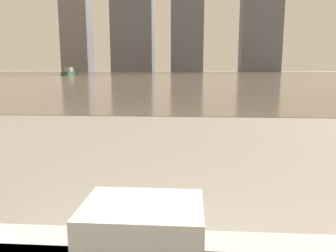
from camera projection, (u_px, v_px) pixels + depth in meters
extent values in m
cube|color=white|center=(143.00, 246.00, 0.72)|extent=(0.26, 0.19, 0.04)
cube|color=white|center=(143.00, 230.00, 0.72)|extent=(0.26, 0.19, 0.04)
cube|color=white|center=(143.00, 213.00, 0.71)|extent=(0.26, 0.19, 0.04)
cube|color=gray|center=(191.00, 74.00, 60.97)|extent=(180.00, 110.00, 0.01)
cube|color=#335647|center=(69.00, 73.00, 51.03)|extent=(1.41, 3.42, 0.59)
cube|color=#B2A893|center=(69.00, 69.00, 50.92)|extent=(0.93, 1.32, 0.67)
cube|color=slate|center=(76.00, 15.00, 115.44)|extent=(9.67, 8.10, 39.51)
cube|color=slate|center=(133.00, 22.00, 114.46)|extent=(13.89, 13.07, 34.35)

